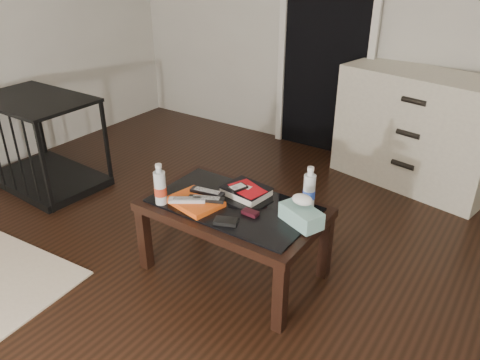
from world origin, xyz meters
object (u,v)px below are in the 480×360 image
object	(u,v)px
tissue_box	(301,216)
water_bottle_left	(160,184)
pet_crate	(45,156)
dresser	(417,130)
coffee_table	(233,214)
textbook	(246,191)
water_bottle_right	(309,187)

from	to	relation	value
tissue_box	water_bottle_left	bearing A→B (deg)	-139.03
pet_crate	water_bottle_left	xyz separation A→B (m)	(1.57, -0.31, 0.35)
dresser	pet_crate	xyz separation A→B (m)	(-2.43, -1.67, -0.22)
pet_crate	coffee_table	bearing A→B (deg)	-0.10
textbook	water_bottle_right	distance (m)	0.38
dresser	pet_crate	distance (m)	2.95
pet_crate	water_bottle_left	bearing A→B (deg)	-8.45
dresser	tissue_box	world-z (taller)	dresser
textbook	tissue_box	distance (m)	0.42
coffee_table	textbook	xyz separation A→B (m)	(0.00, 0.13, 0.09)
pet_crate	textbook	world-z (taller)	pet_crate
coffee_table	tissue_box	size ratio (longest dim) A/B	4.35
coffee_table	textbook	size ratio (longest dim) A/B	4.00
coffee_table	pet_crate	world-z (taller)	pet_crate
tissue_box	water_bottle_right	bearing A→B (deg)	127.56
textbook	dresser	bearing A→B (deg)	79.84
dresser	pet_crate	bearing A→B (deg)	-133.96
pet_crate	water_bottle_left	distance (m)	1.64
coffee_table	pet_crate	xyz separation A→B (m)	(-1.91, 0.10, -0.17)
dresser	pet_crate	size ratio (longest dim) A/B	1.37
textbook	water_bottle_left	world-z (taller)	water_bottle_left
water_bottle_left	water_bottle_right	bearing A→B (deg)	31.64
dresser	water_bottle_left	bearing A→B (deg)	-101.82
coffee_table	pet_crate	bearing A→B (deg)	177.09
dresser	tissue_box	bearing A→B (deg)	-82.24
water_bottle_right	tissue_box	distance (m)	0.20
water_bottle_left	tissue_box	bearing A→B (deg)	18.53
textbook	water_bottle_left	size ratio (longest dim) A/B	1.05
water_bottle_right	textbook	bearing A→B (deg)	-167.11
dresser	coffee_table	bearing A→B (deg)	-94.79
water_bottle_left	dresser	bearing A→B (deg)	66.70
coffee_table	dresser	distance (m)	1.84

